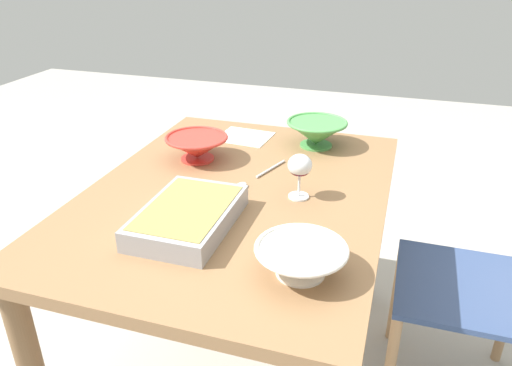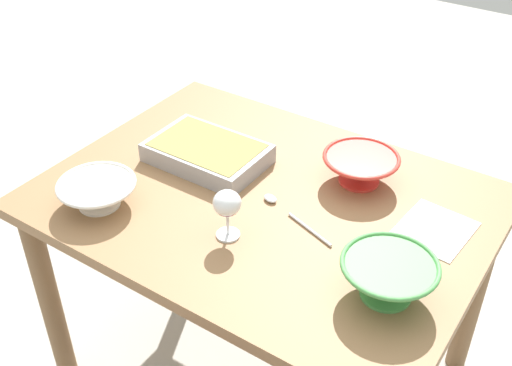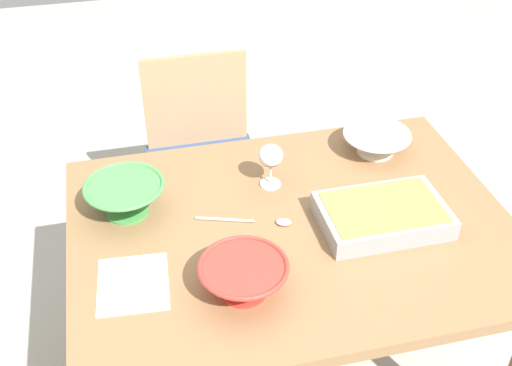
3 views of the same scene
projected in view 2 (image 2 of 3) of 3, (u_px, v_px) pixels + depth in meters
ground_plane at (263, 366)px, 2.28m from camera, size 8.00×8.00×0.00m
dining_table at (264, 225)px, 1.89m from camera, size 1.26×0.94×0.76m
wine_glass at (227, 206)px, 1.63m from camera, size 0.08×0.08×0.14m
casserole_dish at (207, 152)px, 1.96m from camera, size 0.36×0.23×0.06m
mixing_bowl at (388, 277)px, 1.48m from camera, size 0.23×0.23×0.10m
small_bowl at (98, 192)px, 1.78m from camera, size 0.22×0.22×0.08m
serving_bowl at (360, 167)px, 1.86m from camera, size 0.23×0.23×0.09m
serving_spoon at (284, 209)px, 1.77m from camera, size 0.27×0.11×0.01m
napkin at (434, 229)px, 1.71m from camera, size 0.20×0.22×0.00m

